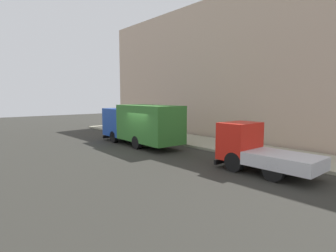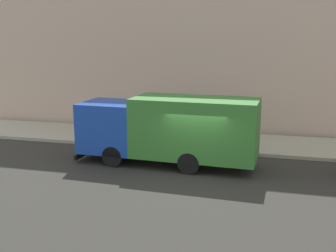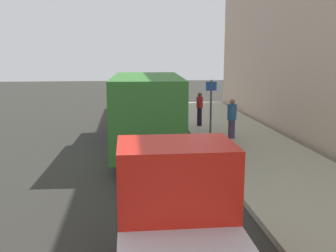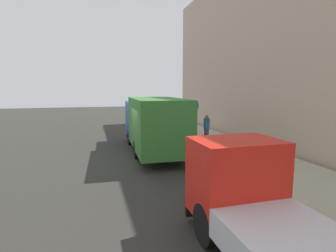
% 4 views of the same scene
% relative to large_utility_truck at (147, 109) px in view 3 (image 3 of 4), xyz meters
% --- Properties ---
extents(ground, '(80.00, 80.00, 0.00)m').
position_rel_large_utility_truck_xyz_m(ground, '(-0.87, -1.41, -1.65)').
color(ground, '#2C2B26').
extents(sidewalk, '(4.06, 30.00, 0.17)m').
position_rel_large_utility_truck_xyz_m(sidewalk, '(4.16, -1.41, -1.57)').
color(sidewalk, '#A5A189').
rests_on(sidewalk, ground).
extents(large_utility_truck, '(2.71, 8.01, 3.00)m').
position_rel_large_utility_truck_xyz_m(large_utility_truck, '(0.00, 0.00, 0.00)').
color(large_utility_truck, '#1740A3').
rests_on(large_utility_truck, ground).
extents(small_flatbed_truck, '(2.02, 4.72, 2.30)m').
position_rel_large_utility_truck_xyz_m(small_flatbed_truck, '(0.05, -9.57, -0.58)').
color(small_flatbed_truck, red).
rests_on(small_flatbed_truck, ground).
extents(pedestrian_walking, '(0.54, 0.54, 1.71)m').
position_rel_large_utility_truck_xyz_m(pedestrian_walking, '(3.71, 1.09, -0.59)').
color(pedestrian_walking, '#483757').
rests_on(pedestrian_walking, sidewalk).
extents(pedestrian_standing, '(0.41, 0.41, 1.70)m').
position_rel_large_utility_truck_xyz_m(pedestrian_standing, '(2.86, 4.08, -0.57)').
color(pedestrian_standing, black).
rests_on(pedestrian_standing, sidewalk).
extents(street_sign_post, '(0.44, 0.08, 2.57)m').
position_rel_large_utility_truck_xyz_m(street_sign_post, '(2.62, 0.39, 0.03)').
color(street_sign_post, '#4C5156').
rests_on(street_sign_post, sidewalk).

